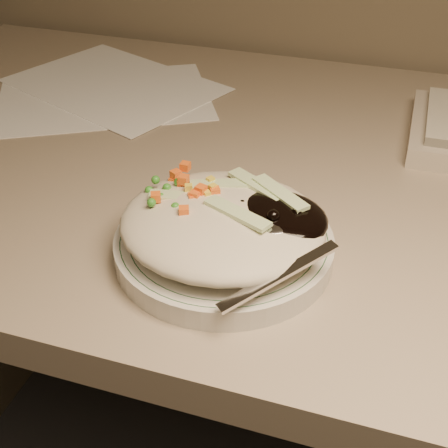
% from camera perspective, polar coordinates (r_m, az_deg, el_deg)
% --- Properties ---
extents(desk, '(1.40, 0.70, 0.74)m').
position_cam_1_polar(desk, '(0.86, 9.37, -6.73)').
color(desk, gray).
rests_on(desk, ground).
extents(plate, '(0.21, 0.21, 0.02)m').
position_cam_1_polar(plate, '(0.60, 0.00, -2.04)').
color(plate, silver).
rests_on(plate, desk).
extents(plate_rim, '(0.20, 0.20, 0.00)m').
position_cam_1_polar(plate_rim, '(0.59, 0.00, -1.27)').
color(plate_rim, '#144723').
rests_on(plate_rim, plate).
extents(meal, '(0.21, 0.19, 0.05)m').
position_cam_1_polar(meal, '(0.57, 0.38, 0.34)').
color(meal, beige).
rests_on(meal, plate).
extents(papers, '(0.37, 0.36, 0.00)m').
position_cam_1_polar(papers, '(0.96, -10.42, 11.88)').
color(papers, white).
rests_on(papers, desk).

